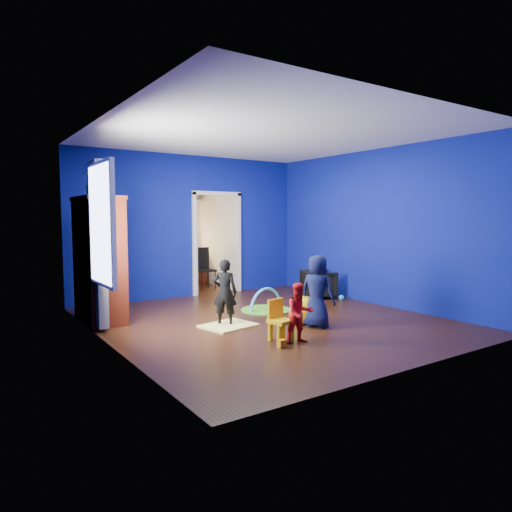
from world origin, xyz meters
TOP-DOWN VIEW (x-y plane):
  - floor at (0.00, 0.00)m, footprint 5.00×5.50m
  - ceiling at (0.00, 0.00)m, footprint 5.00×5.50m
  - wall_back at (0.00, 2.75)m, footprint 5.00×0.02m
  - wall_front at (0.00, -2.75)m, footprint 5.00×0.02m
  - wall_left at (-2.50, 0.00)m, footprint 0.02×5.50m
  - wall_right at (2.50, 0.00)m, footprint 0.02×5.50m
  - alcove at (0.60, 3.62)m, footprint 1.00×1.75m
  - armchair at (2.04, 1.09)m, footprint 0.80×0.79m
  - child_black at (-0.72, 0.12)m, footprint 0.44×0.43m
  - child_navy at (0.37, -0.75)m, footprint 0.53×0.63m
  - toddler_red at (-0.40, -1.27)m, footprint 0.45×0.38m
  - vase at (-2.22, 1.14)m, footprint 0.22×0.22m
  - potted_plant at (-2.22, 1.66)m, footprint 0.33×0.33m
  - tv_armoire at (-2.22, 1.44)m, footprint 0.58×1.14m
  - crt_tv at (-2.18, 1.44)m, footprint 0.46×0.70m
  - yellow_blanket at (-0.72, 0.02)m, footprint 0.85×0.74m
  - hopper_ball at (0.32, -0.50)m, footprint 0.44×0.44m
  - kid_chair at (-0.55, -1.07)m, footprint 0.33×0.33m
  - play_mat at (0.42, 0.66)m, footprint 0.88×0.88m
  - toy_arch at (0.42, 0.66)m, footprint 0.78×0.20m
  - window_left at (-2.48, 0.35)m, footprint 0.03×0.95m
  - curtain at (-2.37, 0.90)m, footprint 0.14×0.42m
  - doorway at (0.60, 2.75)m, footprint 1.16×0.10m
  - study_desk at (0.60, 4.26)m, footprint 0.88×0.44m
  - desk_monitor at (0.60, 4.38)m, footprint 0.40×0.05m
  - desk_lamp at (0.32, 4.32)m, footprint 0.14×0.14m
  - folding_chair at (0.60, 3.30)m, footprint 0.40×0.40m
  - book_shelf at (0.60, 4.37)m, footprint 0.88×0.24m
  - toy_0 at (2.24, 0.64)m, footprint 0.11×0.11m
  - toy_1 at (-0.72, -1.31)m, footprint 0.10×0.08m
  - toy_2 at (0.50, 0.53)m, footprint 0.11×0.11m
  - toy_3 at (1.49, 0.38)m, footprint 0.10×0.08m

SIDE VIEW (x-z plane):
  - floor at x=0.00m, z-range -0.01..0.01m
  - play_mat at x=0.42m, z-range 0.00..0.02m
  - yellow_blanket at x=-0.72m, z-range 0.00..0.03m
  - toy_arch at x=0.42m, z-range -0.38..0.42m
  - toy_1 at x=-0.72m, z-range 0.00..0.10m
  - toy_3 at x=1.49m, z-range 0.00..0.10m
  - toy_0 at x=2.24m, z-range 0.00..0.11m
  - toy_2 at x=0.50m, z-range 0.00..0.11m
  - hopper_ball at x=0.32m, z-range 0.00..0.44m
  - kid_chair at x=-0.55m, z-range 0.00..0.50m
  - armchair at x=2.04m, z-range 0.00..0.57m
  - study_desk at x=0.60m, z-range 0.00..0.75m
  - toddler_red at x=-0.40m, z-range 0.00..0.79m
  - folding_chair at x=0.60m, z-range 0.00..0.92m
  - child_black at x=-0.72m, z-range 0.00..1.02m
  - child_navy at x=0.37m, z-range 0.00..1.09m
  - desk_lamp at x=0.32m, z-range 0.86..1.00m
  - desk_monitor at x=0.60m, z-range 0.79..1.11m
  - tv_armoire at x=-2.22m, z-range 0.00..1.96m
  - crt_tv at x=-2.18m, z-range 0.75..1.29m
  - doorway at x=0.60m, z-range 0.00..2.10m
  - alcove at x=0.60m, z-range 0.00..2.50m
  - curtain at x=-2.37m, z-range 0.05..2.45m
  - wall_back at x=0.00m, z-range 0.00..2.90m
  - wall_front at x=0.00m, z-range 0.00..2.90m
  - wall_left at x=-2.50m, z-range 0.00..2.90m
  - wall_right at x=2.50m, z-range 0.00..2.90m
  - window_left at x=-2.48m, z-range 0.77..2.33m
  - book_shelf at x=0.60m, z-range 2.00..2.04m
  - vase at x=-2.22m, z-range 1.96..2.14m
  - potted_plant at x=-2.22m, z-range 1.96..2.40m
  - ceiling at x=0.00m, z-range 2.90..2.90m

